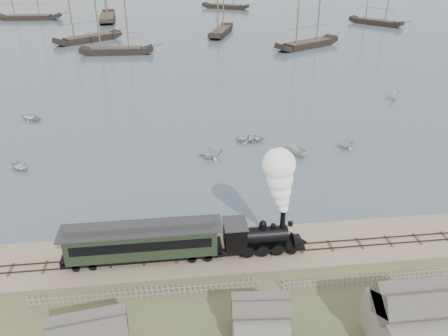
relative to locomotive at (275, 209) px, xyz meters
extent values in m
plane|color=tan|center=(-5.22, 2.00, -4.69)|extent=(600.00, 600.00, 0.00)
cube|color=#4A5C69|center=(-5.22, 172.00, -4.66)|extent=(600.00, 336.00, 0.06)
cube|color=#34261C|center=(-5.22, -0.50, -4.59)|extent=(120.00, 0.08, 0.12)
cube|color=#34261C|center=(-5.22, 0.50, -4.59)|extent=(120.00, 0.08, 0.12)
cube|color=#3B2F25|center=(-5.22, 0.00, -4.66)|extent=(120.00, 1.80, 0.06)
cube|color=black|center=(-0.83, 0.00, -3.93)|extent=(7.42, 2.18, 0.27)
cylinder|color=black|center=(-1.27, 0.00, -2.84)|extent=(4.58, 1.64, 1.64)
cube|color=black|center=(-3.67, 0.00, -2.62)|extent=(1.96, 2.40, 2.51)
cube|color=#2F2F32|center=(-3.67, 0.00, -1.31)|extent=(2.18, 2.62, 0.13)
cylinder|color=black|center=(0.81, 0.00, -1.37)|extent=(0.48, 0.48, 1.75)
sphere|color=black|center=(-1.05, 0.00, -1.57)|extent=(0.70, 0.70, 0.70)
cone|color=black|center=(2.66, 0.00, -4.04)|extent=(1.53, 2.18, 2.18)
cube|color=black|center=(1.57, 0.00, -1.75)|extent=(0.38, 0.38, 0.38)
cube|color=black|center=(-12.23, 0.00, -3.96)|extent=(14.58, 2.40, 0.36)
cube|color=black|center=(-12.23, 0.00, -2.50)|extent=(13.54, 2.60, 2.60)
cube|color=black|center=(-12.23, -1.32, -2.24)|extent=(12.50, 0.06, 0.94)
cube|color=black|center=(-12.23, 1.32, -2.24)|extent=(12.50, 0.06, 0.94)
cube|color=#2F2F32|center=(-12.23, 0.00, -1.15)|extent=(14.58, 2.81, 0.19)
cube|color=#2F2F32|center=(-12.23, 0.00, -0.84)|extent=(13.02, 1.25, 0.47)
imported|color=beige|center=(-7.00, 2.94, -4.27)|extent=(4.46, 4.99, 0.85)
imported|color=beige|center=(-29.08, 20.24, -4.29)|extent=(4.03, 3.96, 0.68)
imported|color=beige|center=(-4.06, 20.50, -3.74)|extent=(3.69, 4.03, 1.80)
imported|color=beige|center=(7.89, 19.80, -3.99)|extent=(3.59, 2.46, 1.30)
imported|color=beige|center=(2.39, 25.33, -4.20)|extent=(3.13, 4.28, 0.86)
imported|color=beige|center=(15.53, 21.46, -3.87)|extent=(3.35, 3.58, 1.53)
imported|color=beige|center=(32.06, 41.10, -4.01)|extent=(3.18, 3.08, 1.24)
imported|color=beige|center=(-32.53, 38.39, -4.20)|extent=(4.96, 5.09, 0.86)
camera|label=1|loc=(-8.59, -32.80, 21.93)|focal=35.00mm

